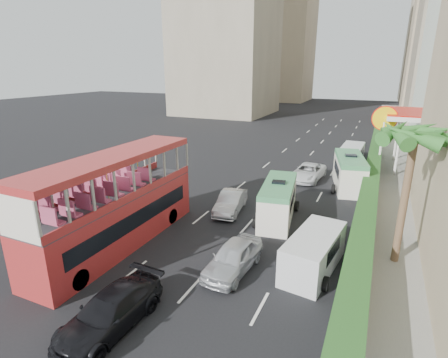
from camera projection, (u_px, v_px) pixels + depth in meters
The scene contains 17 objects.
ground_plane at pixel (218, 268), 17.00m from camera, with size 200.00×200.00×0.00m, color black.
double_decker_bus at pixel (116, 201), 18.57m from camera, with size 2.50×11.00×5.06m, color #A62626.
car_silver_lane_a at pixel (231, 211), 23.68m from camera, with size 1.44×4.12×1.36m, color silver.
car_silver_lane_b at pixel (233, 270), 16.81m from camera, with size 1.68×4.19×1.43m, color silver.
car_black at pixel (112, 327), 13.17m from camera, with size 1.92×4.71×1.37m, color black.
van_asset at pixel (308, 179), 30.42m from camera, with size 2.21×4.79×1.33m, color silver.
minibus_near at pixel (278, 201), 22.17m from camera, with size 1.83×5.49×2.43m, color silver.
minibus_far at pixel (349, 172), 28.01m from camera, with size 1.96×5.87×2.60m, color silver.
panel_van_near at pixel (314, 252), 16.63m from camera, with size 1.84×4.60×1.84m, color silver.
panel_van_far at pixel (352, 155), 35.09m from camera, with size 1.90×4.75×1.90m, color silver.
sidewalk at pixel (404, 163), 35.17m from camera, with size 6.00×120.00×0.18m, color #99968C.
kerb_wall at pixel (370, 187), 26.53m from camera, with size 0.30×44.00×1.00m, color silver.
hedge at pixel (372, 176), 26.27m from camera, with size 1.10×44.00×0.70m, color #2D6626.
palm_tree at pixel (404, 200), 16.39m from camera, with size 0.36×0.36×6.40m, color brown.
shell_station at pixel (422, 142), 32.23m from camera, with size 6.50×8.00×5.50m, color silver.
tower_far_b at pixel (437, 26), 94.55m from camera, with size 14.00×14.00×40.00m, color gray.
tower_left_b at pixel (284, 15), 96.71m from camera, with size 16.00×16.00×46.00m, color tan.
Camera 1 is at (6.34, -13.44, 9.34)m, focal length 28.00 mm.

